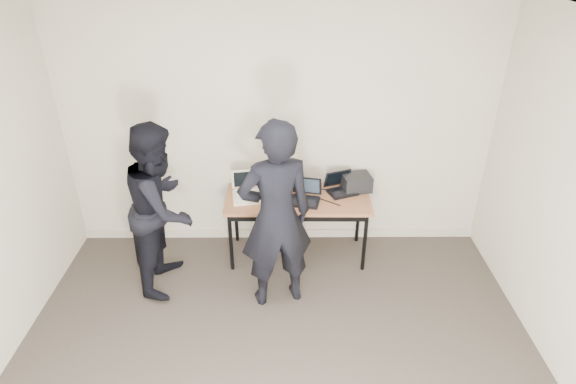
{
  "coord_description": "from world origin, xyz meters",
  "views": [
    {
      "loc": [
        0.08,
        -2.44,
        3.21
      ],
      "look_at": [
        0.1,
        1.6,
        0.95
      ],
      "focal_mm": 30.0,
      "sensor_mm": 36.0,
      "label": 1
    }
  ],
  "objects_px": {
    "laptop_beige": "(248,192)",
    "laptop_center": "(305,196)",
    "equipment_box": "(356,182)",
    "laptop_right": "(341,187)",
    "leather_satchel": "(280,177)",
    "person_observer": "(162,207)",
    "desk": "(298,203)",
    "person_typist": "(276,217)"
  },
  "relations": [
    {
      "from": "desk",
      "to": "laptop_beige",
      "type": "height_order",
      "value": "laptop_beige"
    },
    {
      "from": "desk",
      "to": "leather_satchel",
      "type": "xyz_separation_m",
      "value": [
        -0.18,
        0.23,
        0.19
      ]
    },
    {
      "from": "laptop_beige",
      "to": "desk",
      "type": "bearing_deg",
      "value": -11.75
    },
    {
      "from": "laptop_right",
      "to": "person_typist",
      "type": "relative_size",
      "value": 0.2
    },
    {
      "from": "person_typist",
      "to": "person_observer",
      "type": "height_order",
      "value": "person_typist"
    },
    {
      "from": "laptop_beige",
      "to": "laptop_right",
      "type": "distance_m",
      "value": 0.98
    },
    {
      "from": "leather_satchel",
      "to": "equipment_box",
      "type": "xyz_separation_m",
      "value": [
        0.81,
        -0.04,
        -0.04
      ]
    },
    {
      "from": "laptop_right",
      "to": "leather_satchel",
      "type": "relative_size",
      "value": 0.98
    },
    {
      "from": "desk",
      "to": "laptop_beige",
      "type": "xyz_separation_m",
      "value": [
        -0.51,
        0.03,
        0.11
      ]
    },
    {
      "from": "laptop_beige",
      "to": "person_typist",
      "type": "bearing_deg",
      "value": -75.56
    },
    {
      "from": "desk",
      "to": "laptop_right",
      "type": "relative_size",
      "value": 4.05
    },
    {
      "from": "laptop_right",
      "to": "leather_satchel",
      "type": "bearing_deg",
      "value": 151.44
    },
    {
      "from": "laptop_beige",
      "to": "laptop_center",
      "type": "relative_size",
      "value": 1.04
    },
    {
      "from": "laptop_beige",
      "to": "person_observer",
      "type": "bearing_deg",
      "value": -159.55
    },
    {
      "from": "laptop_center",
      "to": "person_observer",
      "type": "height_order",
      "value": "person_observer"
    },
    {
      "from": "laptop_right",
      "to": "person_typist",
      "type": "height_order",
      "value": "person_typist"
    },
    {
      "from": "leather_satchel",
      "to": "person_observer",
      "type": "relative_size",
      "value": 0.22
    },
    {
      "from": "laptop_center",
      "to": "leather_satchel",
      "type": "xyz_separation_m",
      "value": [
        -0.26,
        0.27,
        0.07
      ]
    },
    {
      "from": "person_typist",
      "to": "desk",
      "type": "bearing_deg",
      "value": -122.57
    },
    {
      "from": "person_typist",
      "to": "laptop_right",
      "type": "bearing_deg",
      "value": -144.07
    },
    {
      "from": "laptop_beige",
      "to": "laptop_center",
      "type": "distance_m",
      "value": 0.59
    },
    {
      "from": "laptop_beige",
      "to": "laptop_center",
      "type": "bearing_deg",
      "value": -15.21
    },
    {
      "from": "laptop_beige",
      "to": "leather_satchel",
      "type": "height_order",
      "value": "laptop_beige"
    },
    {
      "from": "desk",
      "to": "laptop_center",
      "type": "distance_m",
      "value": 0.14
    },
    {
      "from": "laptop_right",
      "to": "equipment_box",
      "type": "distance_m",
      "value": 0.18
    },
    {
      "from": "desk",
      "to": "person_typist",
      "type": "relative_size",
      "value": 0.81
    },
    {
      "from": "laptop_right",
      "to": "laptop_beige",
      "type": "bearing_deg",
      "value": 165.21
    },
    {
      "from": "laptop_beige",
      "to": "leather_satchel",
      "type": "distance_m",
      "value": 0.39
    },
    {
      "from": "equipment_box",
      "to": "laptop_right",
      "type": "bearing_deg",
      "value": -165.46
    },
    {
      "from": "person_observer",
      "to": "laptop_center",
      "type": "bearing_deg",
      "value": -71.47
    },
    {
      "from": "laptop_right",
      "to": "person_observer",
      "type": "bearing_deg",
      "value": 175.63
    },
    {
      "from": "laptop_center",
      "to": "equipment_box",
      "type": "height_order",
      "value": "laptop_center"
    },
    {
      "from": "person_typist",
      "to": "person_observer",
      "type": "relative_size",
      "value": 1.09
    },
    {
      "from": "laptop_beige",
      "to": "laptop_center",
      "type": "xyz_separation_m",
      "value": [
        0.59,
        -0.08,
        -0.0
      ]
    },
    {
      "from": "laptop_right",
      "to": "person_observer",
      "type": "distance_m",
      "value": 1.85
    },
    {
      "from": "laptop_center",
      "to": "person_typist",
      "type": "distance_m",
      "value": 0.73
    },
    {
      "from": "desk",
      "to": "leather_satchel",
      "type": "relative_size",
      "value": 3.96
    },
    {
      "from": "laptop_beige",
      "to": "laptop_right",
      "type": "bearing_deg",
      "value": -1.25
    },
    {
      "from": "desk",
      "to": "laptop_center",
      "type": "relative_size",
      "value": 4.23
    },
    {
      "from": "leather_satchel",
      "to": "equipment_box",
      "type": "distance_m",
      "value": 0.81
    },
    {
      "from": "laptop_center",
      "to": "person_observer",
      "type": "xyz_separation_m",
      "value": [
        -1.38,
        -0.35,
        0.08
      ]
    },
    {
      "from": "person_observer",
      "to": "desk",
      "type": "bearing_deg",
      "value": -69.0
    }
  ]
}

